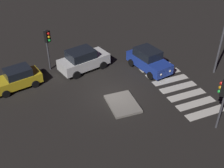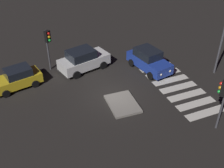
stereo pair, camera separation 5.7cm
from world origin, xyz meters
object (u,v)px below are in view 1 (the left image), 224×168
object	(u,v)px
traffic_island	(123,104)
traffic_light_south	(223,94)
car_yellow	(17,79)
traffic_light_north	(48,41)
car_blue	(149,60)
car_white	(83,60)

from	to	relation	value
traffic_island	traffic_light_south	size ratio (longest dim) A/B	0.78
traffic_island	car_yellow	bearing A→B (deg)	51.72
traffic_light_north	traffic_island	bearing A→B (deg)	-4.21
traffic_light_north	traffic_light_south	bearing A→B (deg)	3.73
car_blue	traffic_light_south	bearing A→B (deg)	-8.25
traffic_light_south	car_blue	bearing A→B (deg)	-36.31
traffic_island	traffic_light_south	world-z (taller)	traffic_light_south
car_white	traffic_light_north	size ratio (longest dim) A/B	1.27
car_yellow	car_white	world-z (taller)	car_white
car_yellow	car_white	distance (m)	5.74
traffic_light_north	traffic_light_south	distance (m)	14.18
traffic_island	traffic_light_south	bearing A→B (deg)	-134.23
car_yellow	traffic_light_south	world-z (taller)	traffic_light_south
car_blue	car_white	world-z (taller)	car_white
car_yellow	traffic_island	bearing A→B (deg)	129.30
traffic_island	car_yellow	size ratio (longest dim) A/B	0.70
car_yellow	traffic_light_north	bearing A→B (deg)	-164.27
traffic_light_south	car_white	bearing A→B (deg)	-10.65
car_blue	car_yellow	bearing A→B (deg)	-109.28
car_yellow	traffic_light_south	bearing A→B (deg)	126.76
traffic_light_south	car_yellow	bearing A→B (deg)	10.01
traffic_island	traffic_light_south	xyz separation A→B (m)	(-4.49, -4.62, 2.64)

